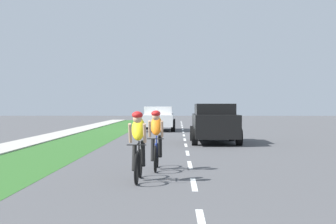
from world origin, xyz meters
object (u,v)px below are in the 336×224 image
at_px(cyclist_trailing, 156,139).
at_px(suv_black, 214,122).
at_px(cyclist_lead, 138,145).
at_px(pickup_white, 159,118).

xyz_separation_m(cyclist_trailing, suv_black, (2.24, 9.57, 0.14)).
bearing_deg(cyclist_lead, cyclist_trailing, 80.83).
xyz_separation_m(cyclist_trailing, pickup_white, (-0.73, 20.48, 0.02)).
bearing_deg(pickup_white, suv_black, -74.77).
relative_size(cyclist_trailing, pickup_white, 0.34).
distance_m(cyclist_lead, pickup_white, 22.45).
relative_size(cyclist_lead, suv_black, 0.37).
bearing_deg(suv_black, pickup_white, 105.23).
height_order(cyclist_lead, pickup_white, pickup_white).
height_order(cyclist_trailing, pickup_white, pickup_white).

